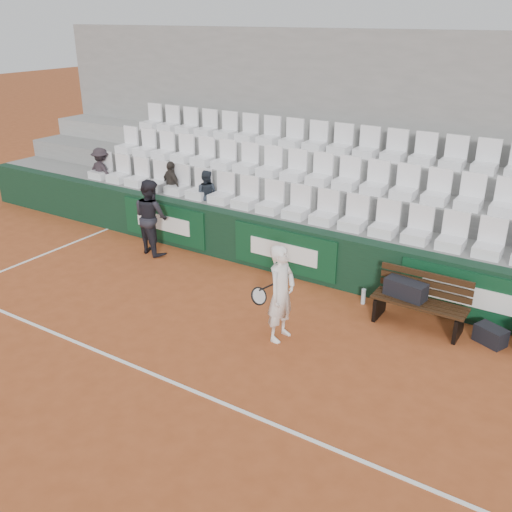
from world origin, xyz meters
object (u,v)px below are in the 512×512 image
at_px(ball_kid, 151,217).
at_px(spectator_b, 171,167).
at_px(tennis_player, 281,293).
at_px(spectator_a, 100,154).
at_px(spectator_c, 205,174).
at_px(sports_bag_ground, 491,335).
at_px(water_bottle_near, 363,296).
at_px(sports_bag_left, 406,289).
at_px(bench_left, 418,314).
at_px(water_bottle_far, 455,335).

distance_m(ball_kid, spectator_b, 1.41).
distance_m(tennis_player, spectator_a, 7.17).
distance_m(tennis_player, spectator_c, 4.42).
distance_m(ball_kid, spectator_a, 2.92).
height_order(sports_bag_ground, water_bottle_near, same).
relative_size(water_bottle_near, ball_kid, 0.18).
height_order(tennis_player, spectator_a, spectator_a).
bearing_deg(tennis_player, sports_bag_left, 46.62).
height_order(sports_bag_left, ball_kid, ball_kid).
distance_m(sports_bag_ground, spectator_c, 6.49).
relative_size(sports_bag_left, ball_kid, 0.42).
bearing_deg(bench_left, sports_bag_left, 170.82).
bearing_deg(spectator_a, bench_left, 174.88).
bearing_deg(sports_bag_ground, ball_kid, -179.63).
relative_size(sports_bag_ground, spectator_b, 0.40).
bearing_deg(water_bottle_far, tennis_player, -150.22).
xyz_separation_m(sports_bag_left, spectator_c, (-4.88, 1.14, 0.94)).
bearing_deg(spectator_c, bench_left, 147.21).
bearing_deg(water_bottle_near, spectator_b, 169.77).
xyz_separation_m(sports_bag_left, spectator_b, (-5.84, 1.14, 0.98)).
bearing_deg(spectator_b, water_bottle_near, -171.32).
relative_size(water_bottle_far, tennis_player, 0.15).
height_order(bench_left, water_bottle_far, bench_left).
xyz_separation_m(water_bottle_far, spectator_a, (-8.94, 1.33, 1.47)).
xyz_separation_m(spectator_b, spectator_c, (0.96, 0.00, -0.03)).
relative_size(water_bottle_near, tennis_player, 0.18).
bearing_deg(water_bottle_far, water_bottle_near, 165.98).
height_order(sports_bag_left, sports_bag_ground, sports_bag_left).
relative_size(sports_bag_ground, ball_kid, 0.29).
distance_m(water_bottle_near, spectator_a, 7.45).
bearing_deg(spectator_a, sports_bag_ground, 176.45).
bearing_deg(spectator_a, spectator_b, -176.99).
relative_size(bench_left, sports_bag_left, 2.25).
bearing_deg(water_bottle_near, spectator_c, 167.43).
distance_m(water_bottle_near, water_bottle_far, 1.74).
xyz_separation_m(bench_left, water_bottle_near, (-1.05, 0.27, -0.09)).
xyz_separation_m(sports_bag_left, ball_kid, (-5.47, 0.02, 0.21)).
relative_size(ball_kid, spectator_c, 1.49).
bearing_deg(water_bottle_far, sports_bag_ground, 27.93).
relative_size(ball_kid, spectator_a, 1.35).
distance_m(sports_bag_left, water_bottle_far, 1.03).
bearing_deg(water_bottle_far, ball_kid, 178.14).
xyz_separation_m(tennis_player, spectator_b, (-4.39, 2.67, 0.79)).
relative_size(bench_left, water_bottle_far, 6.25).
xyz_separation_m(spectator_a, spectator_b, (2.21, 0.00, -0.02)).
xyz_separation_m(ball_kid, spectator_c, (0.59, 1.13, 0.74)).
bearing_deg(spectator_b, bench_left, -172.09).
bearing_deg(ball_kid, spectator_b, -58.14).
distance_m(sports_bag_left, ball_kid, 5.47).
xyz_separation_m(tennis_player, ball_kid, (-4.03, 1.55, 0.02)).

